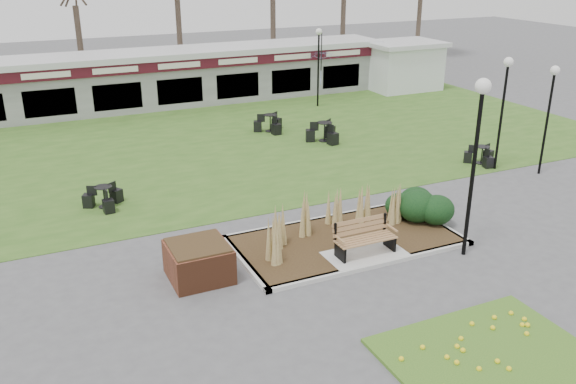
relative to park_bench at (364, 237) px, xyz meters
name	(u,v)px	position (x,y,z in m)	size (l,w,h in m)	color
ground	(368,260)	(0.00, -0.25, -0.59)	(100.00, 100.00, 0.00)	#515154
lawn	(222,142)	(0.00, 11.75, -0.58)	(34.00, 16.00, 0.02)	#325C1D
flower_bed	(486,353)	(0.00, -4.85, -0.52)	(4.20, 3.00, 0.16)	#2F651C
planting_bed	(381,221)	(1.27, 1.10, -0.22)	(6.75, 3.40, 1.27)	#372216
park_bench	(364,237)	(0.00, 0.00, 0.00)	(1.70, 0.66, 0.93)	#A07C48
brick_planter	(199,261)	(-4.40, 0.75, -0.11)	(1.50, 1.50, 0.95)	brown
food_pavilion	(172,77)	(0.00, 19.71, 0.89)	(24.60, 3.40, 2.90)	gray
service_hut	(403,65)	(13.50, 17.75, 0.86)	(4.40, 3.40, 2.83)	white
lamp_post_near_left	(478,130)	(2.58, -1.05, 2.95)	(0.40, 0.40, 4.86)	black
lamp_post_near_right	(551,96)	(9.49, 2.97, 2.35)	(0.33, 0.33, 4.03)	black
lamp_post_mid_right	(505,89)	(8.34, 4.06, 2.51)	(0.35, 0.35, 4.24)	black
lamp_post_far_right	(319,50)	(6.86, 15.92, 2.39)	(0.34, 0.34, 4.09)	black
bistro_set_a	(105,200)	(-5.83, 6.46, -0.33)	(1.34, 1.21, 0.71)	black
bistro_set_b	(324,135)	(4.13, 10.02, -0.29)	(1.57, 1.48, 0.84)	black
bistro_set_c	(481,158)	(8.28, 4.75, -0.34)	(1.28, 1.25, 0.70)	black
bistro_set_d	(270,126)	(2.59, 12.42, -0.30)	(1.49, 1.36, 0.79)	black
patio_umbrella	(321,68)	(8.00, 17.75, 1.08)	(2.78, 2.80, 2.62)	black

